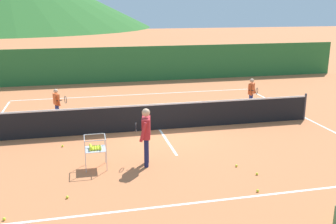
% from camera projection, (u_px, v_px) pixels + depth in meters
% --- Properties ---
extents(ground_plane, '(120.00, 120.00, 0.00)m').
position_uv_depth(ground_plane, '(160.00, 130.00, 14.11)').
color(ground_plane, '#C67042').
extents(line_baseline_near, '(12.00, 0.08, 0.01)m').
position_uv_depth(line_baseline_near, '(207.00, 201.00, 8.96)').
color(line_baseline_near, white).
rests_on(line_baseline_near, ground).
extents(line_baseline_far, '(12.00, 0.08, 0.01)m').
position_uv_depth(line_baseline_far, '(136.00, 95.00, 19.59)').
color(line_baseline_far, white).
rests_on(line_baseline_far, ground).
extents(line_sideline_east, '(0.08, 11.31, 0.01)m').
position_uv_depth(line_sideline_east, '(308.00, 119.00, 15.39)').
color(line_sideline_east, white).
rests_on(line_sideline_east, ground).
extents(line_service_center, '(0.08, 5.19, 0.01)m').
position_uv_depth(line_service_center, '(160.00, 130.00, 14.11)').
color(line_service_center, white).
rests_on(line_service_center, ground).
extents(tennis_net, '(11.69, 0.08, 1.05)m').
position_uv_depth(tennis_net, '(160.00, 116.00, 13.98)').
color(tennis_net, '#333338').
rests_on(tennis_net, ground).
extents(instructor, '(0.44, 0.80, 1.65)m').
position_uv_depth(instructor, '(146.00, 131.00, 10.77)').
color(instructor, '#191E4C').
rests_on(instructor, ground).
extents(student_0, '(0.54, 0.52, 1.23)m').
position_uv_depth(student_0, '(57.00, 101.00, 15.17)').
color(student_0, navy).
rests_on(student_0, ground).
extents(student_1, '(0.47, 0.70, 1.33)m').
position_uv_depth(student_1, '(252.00, 91.00, 16.76)').
color(student_1, navy).
rests_on(student_1, ground).
extents(ball_cart, '(0.58, 0.58, 0.90)m').
position_uv_depth(ball_cart, '(95.00, 148.00, 10.67)').
color(ball_cart, '#B7B7BC').
rests_on(ball_cart, ground).
extents(tennis_ball_1, '(0.07, 0.07, 0.07)m').
position_uv_depth(tennis_ball_1, '(258.00, 191.00, 9.41)').
color(tennis_ball_1, yellow).
rests_on(tennis_ball_1, ground).
extents(tennis_ball_2, '(0.07, 0.07, 0.07)m').
position_uv_depth(tennis_ball_2, '(4.00, 219.00, 8.17)').
color(tennis_ball_2, yellow).
rests_on(tennis_ball_2, ground).
extents(tennis_ball_3, '(0.07, 0.07, 0.07)m').
position_uv_depth(tennis_ball_3, '(63.00, 146.00, 12.39)').
color(tennis_ball_3, yellow).
rests_on(tennis_ball_3, ground).
extents(tennis_ball_4, '(0.07, 0.07, 0.07)m').
position_uv_depth(tennis_ball_4, '(236.00, 166.00, 10.87)').
color(tennis_ball_4, yellow).
rests_on(tennis_ball_4, ground).
extents(tennis_ball_5, '(0.07, 0.07, 0.07)m').
position_uv_depth(tennis_ball_5, '(257.00, 174.00, 10.35)').
color(tennis_ball_5, yellow).
rests_on(tennis_ball_5, ground).
extents(tennis_ball_6, '(0.07, 0.07, 0.07)m').
position_uv_depth(tennis_ball_6, '(67.00, 197.00, 9.09)').
color(tennis_ball_6, yellow).
rests_on(tennis_ball_6, ground).
extents(windscreen_fence, '(26.40, 0.08, 2.05)m').
position_uv_depth(windscreen_fence, '(127.00, 64.00, 22.57)').
color(windscreen_fence, '#286B33').
rests_on(windscreen_fence, ground).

